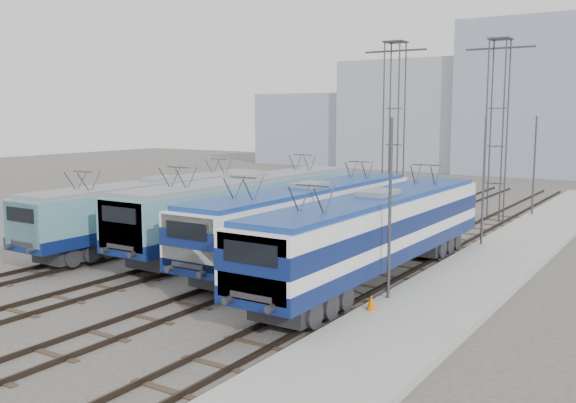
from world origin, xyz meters
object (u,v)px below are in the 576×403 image
Objects in this scene: catenary_tower_east at (497,121)px; mast_rear at (534,168)px; locomotive_far_right at (376,228)px; mast_front at (390,213)px; mast_mid at (483,184)px; safety_cone at (371,302)px; locomotive_center_right at (308,215)px; locomotive_far_left at (157,206)px; catenary_tower_west at (394,121)px; locomotive_center_left at (247,205)px.

mast_rear is (2.10, 2.00, -3.14)m from catenary_tower_east.
mast_front reaches higher than locomotive_far_right.
mast_mid is 12.00m from mast_rear.
safety_cone is at bearing -89.54° from mast_mid.
mast_mid is at bearing 48.91° from locomotive_center_right.
safety_cone is (6.46, -6.40, -1.71)m from locomotive_center_right.
mast_rear is (6.35, 19.28, 1.23)m from locomotive_center_right.
catenary_tower_west is at bearing 67.47° from locomotive_far_left.
locomotive_center_left is 13.40m from safety_cone.
mast_mid is (2.10, -10.00, -3.14)m from catenary_tower_east.
mast_front is at bearing -66.73° from catenary_tower_west.
locomotive_far_right is 3.56m from mast_front.
locomotive_far_right is at bearing -18.61° from locomotive_center_left.
locomotive_far_right is 1.52× the size of catenary_tower_east.
locomotive_center_left is at bearing -99.03° from catenary_tower_west.
locomotive_center_right is 1.48× the size of catenary_tower_west.
locomotive_center_right is 4.89m from locomotive_far_right.
locomotive_center_left is 9.50m from locomotive_far_right.
locomotive_far_left is 23.02m from catenary_tower_east.
locomotive_far_left is 9.06m from locomotive_center_right.
locomotive_far_right is (13.50, -0.91, 0.18)m from locomotive_far_left.
mast_mid is at bearing 90.46° from safety_cone.
catenary_tower_west is 6.80m from catenary_tower_east.
locomotive_center_right is at bearing 135.27° from safety_cone.
mast_front reaches higher than locomotive_far_left.
locomotive_far_right is 19.67m from catenary_tower_east.
catenary_tower_west is (-2.25, 15.28, 4.37)m from locomotive_center_right.
mast_front is 3.39m from safety_cone.
locomotive_center_right is 18.33m from catenary_tower_east.
mast_rear is (0.00, 12.00, 0.00)m from mast_mid.
locomotive_far_left is 16.45m from safety_cone.
catenary_tower_west reaches higher than safety_cone.
mast_mid is at bearing -78.14° from catenary_tower_east.
locomotive_far_right reaches higher than safety_cone.
catenary_tower_east is 22.94× the size of safety_cone.
catenary_tower_east is (6.50, 2.00, 0.00)m from catenary_tower_west.
safety_cone is (0.11, -25.68, -2.94)m from mast_rear.
mast_rear is (0.00, 24.00, 0.00)m from mast_front.
catenary_tower_east is 10.69m from mast_mid.
catenary_tower_east is at bearing 90.75° from locomotive_far_right.
locomotive_far_right is at bearing -22.98° from locomotive_center_right.
locomotive_center_left is 12.38m from mast_front.
catenary_tower_west reaches higher than mast_front.
locomotive_center_right is at bearing 157.02° from locomotive_far_right.
mast_front is 1.00× the size of mast_rear.
locomotive_far_left is 0.94× the size of locomotive_center_left.
mast_mid is 13.38× the size of safety_cone.
catenary_tower_west reaches higher than locomotive_center_left.
mast_front reaches higher than locomotive_center_right.
mast_front is 13.38× the size of safety_cone.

